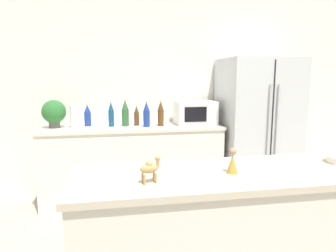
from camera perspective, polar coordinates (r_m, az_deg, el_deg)
name	(u,v)px	position (r m, az deg, el deg)	size (l,w,h in m)	color
wall_back	(168,94)	(3.92, -0.08, 6.14)	(8.00, 0.06, 2.55)	white
back_counter	(133,163)	(3.67, -6.66, -7.03)	(2.12, 0.63, 0.92)	silver
refrigerator	(256,128)	(3.90, 16.49, -0.44)	(0.88, 0.77, 1.71)	silver
bar_counter	(241,250)	(1.94, 13.76, -21.94)	(1.91, 0.58, 0.97)	beige
potted_plant	(54,112)	(3.62, -20.91, 2.43)	(0.27, 0.27, 0.32)	#595451
paper_towel_roll	(75,116)	(3.57, -17.36, 1.74)	(0.10, 0.10, 0.25)	white
microwave	(195,113)	(3.70, 5.19, 2.56)	(0.48, 0.37, 0.28)	white
back_bottle_0	(88,116)	(3.64, -15.07, 1.92)	(0.08, 0.08, 0.26)	navy
back_bottle_1	(137,116)	(3.58, -6.01, 1.95)	(0.06, 0.06, 0.24)	brown
back_bottle_2	(111,114)	(3.55, -10.78, 2.18)	(0.06, 0.06, 0.30)	navy
back_bottle_3	(147,115)	(3.47, -4.11, 2.18)	(0.08, 0.08, 0.30)	navy
back_bottle_4	(125,113)	(3.56, -8.14, 2.41)	(0.08, 0.08, 0.31)	#2D6033
back_bottle_5	(161,114)	(3.53, -1.40, 2.38)	(0.07, 0.07, 0.31)	brown
camel_figurine	(150,168)	(1.48, -3.45, -7.94)	(0.11, 0.07, 0.13)	tan
wise_man_figurine_blue	(232,162)	(1.67, 12.17, -6.79)	(0.06, 0.06, 0.14)	#B28933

